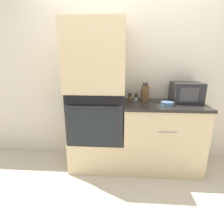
% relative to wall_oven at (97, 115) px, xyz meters
% --- Properties ---
extents(ground_plane, '(12.00, 12.00, 0.00)m').
position_rel_wall_oven_xyz_m(ground_plane, '(0.36, -0.30, -0.74)').
color(ground_plane, beige).
extents(wall_back, '(8.00, 0.05, 2.50)m').
position_rel_wall_oven_xyz_m(wall_back, '(0.36, 0.33, 0.51)').
color(wall_back, beige).
rests_on(wall_back, ground_plane).
extents(oven_cabinet_base, '(0.73, 0.60, 0.41)m').
position_rel_wall_oven_xyz_m(oven_cabinet_base, '(-0.00, 0.00, -0.53)').
color(oven_cabinet_base, beige).
rests_on(oven_cabinet_base, ground_plane).
extents(wall_oven, '(0.70, 0.64, 0.65)m').
position_rel_wall_oven_xyz_m(wall_oven, '(0.00, 0.00, 0.00)').
color(wall_oven, black).
rests_on(wall_oven, oven_cabinet_base).
extents(oven_cabinet_upper, '(0.73, 0.60, 0.83)m').
position_rel_wall_oven_xyz_m(oven_cabinet_upper, '(-0.00, 0.00, 0.74)').
color(oven_cabinet_upper, beige).
rests_on(oven_cabinet_upper, wall_oven).
extents(counter_unit, '(1.03, 0.63, 0.92)m').
position_rel_wall_oven_xyz_m(counter_unit, '(0.87, 0.00, -0.28)').
color(counter_unit, beige).
rests_on(counter_unit, ground_plane).
extents(microwave, '(0.36, 0.36, 0.26)m').
position_rel_wall_oven_xyz_m(microwave, '(1.16, 0.10, 0.31)').
color(microwave, '#232326').
rests_on(microwave, counter_unit).
extents(knife_block, '(0.09, 0.13, 0.25)m').
position_rel_wall_oven_xyz_m(knife_block, '(0.64, 0.15, 0.28)').
color(knife_block, brown).
rests_on(knife_block, counter_unit).
extents(bowl, '(0.15, 0.15, 0.04)m').
position_rel_wall_oven_xyz_m(bowl, '(0.89, -0.11, 0.20)').
color(bowl, '#517599').
rests_on(bowl, counter_unit).
extents(condiment_jar_near, '(0.05, 0.05, 0.06)m').
position_rel_wall_oven_xyz_m(condiment_jar_near, '(0.52, 0.13, 0.21)').
color(condiment_jar_near, silver).
rests_on(condiment_jar_near, counter_unit).
extents(condiment_jar_mid, '(0.04, 0.04, 0.10)m').
position_rel_wall_oven_xyz_m(condiment_jar_mid, '(0.43, 0.11, 0.23)').
color(condiment_jar_mid, brown).
rests_on(condiment_jar_mid, counter_unit).
extents(condiment_jar_far, '(0.04, 0.04, 0.07)m').
position_rel_wall_oven_xyz_m(condiment_jar_far, '(0.53, 0.24, 0.21)').
color(condiment_jar_far, brown).
rests_on(condiment_jar_far, counter_unit).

